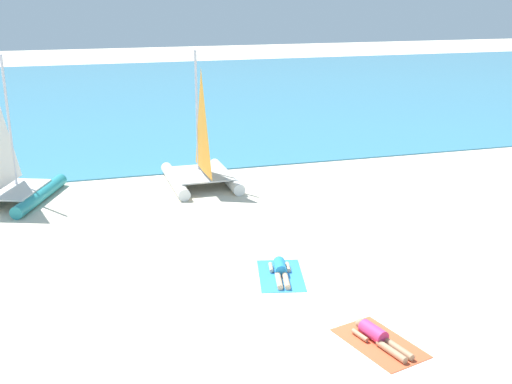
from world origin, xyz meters
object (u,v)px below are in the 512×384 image
object	(u,v)px
towel_right	(379,343)
sunbather_right	(378,336)
sailboat_teal	(9,181)
sailboat_white	(201,166)
sunbather_left	(281,270)
towel_left	(281,275)

from	to	relation	value
towel_right	sunbather_right	size ratio (longest dim) A/B	1.22
sailboat_teal	towel_right	world-z (taller)	sailboat_teal
sailboat_white	sunbather_left	size ratio (longest dim) A/B	3.12
sailboat_teal	sunbather_left	world-z (taller)	sailboat_teal
sailboat_teal	sunbather_left	distance (m)	10.71
sailboat_white	towel_right	distance (m)	11.94
sailboat_teal	sunbather_left	xyz separation A→B (m)	(6.94, -8.13, -0.60)
sailboat_teal	sunbather_right	size ratio (longest dim) A/B	3.15
towel_left	sailboat_teal	bearing A→B (deg)	130.20
sailboat_white	sailboat_teal	bearing A→B (deg)	179.76
sailboat_white	towel_left	world-z (taller)	sailboat_white
sailboat_white	sailboat_teal	distance (m)	6.62
sunbather_left	towel_right	bearing A→B (deg)	-63.07
towel_left	towel_right	distance (m)	3.72
sailboat_white	sunbather_left	xyz separation A→B (m)	(0.33, -8.18, -0.59)
sailboat_teal	towel_right	bearing A→B (deg)	-34.90
sunbather_left	towel_right	xyz separation A→B (m)	(0.89, -3.67, -0.13)
sailboat_teal	sunbather_right	xyz separation A→B (m)	(7.82, -11.74, -0.60)
sailboat_teal	towel_left	xyz separation A→B (m)	(6.93, -8.20, -0.72)
sunbather_right	sailboat_white	bearing A→B (deg)	81.40
sailboat_white	sunbather_left	bearing A→B (deg)	-88.37
sailboat_teal	towel_left	size ratio (longest dim) A/B	2.57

